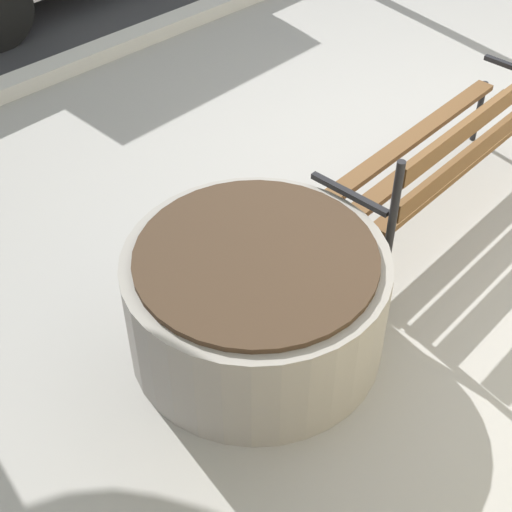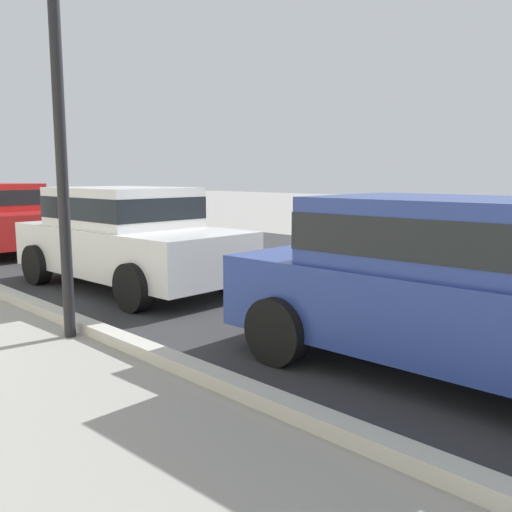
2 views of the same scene
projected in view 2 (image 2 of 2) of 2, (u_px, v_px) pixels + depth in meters
name	position (u px, v px, depth m)	size (l,w,h in m)	color
street_surface	(255.00, 265.00, 10.82)	(60.00, 9.00, 0.01)	#2D2D30
curb_stone	(17.00, 298.00, 7.63)	(60.00, 0.20, 0.12)	#B2AFA8
parked_car_white	(126.00, 234.00, 8.55)	(4.18, 2.08, 1.56)	silver
parked_car_blue	(453.00, 281.00, 4.78)	(4.18, 2.08, 1.56)	navy
lamp_post	(58.00, 96.00, 5.66)	(0.32, 0.32, 3.90)	black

